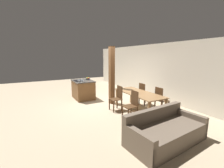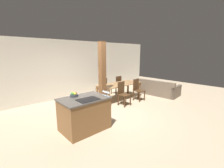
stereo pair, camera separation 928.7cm
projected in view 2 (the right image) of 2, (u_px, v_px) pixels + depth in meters
The scene contains 15 objects.
ground_plane at pixel (103, 113), 5.36m from camera, with size 16.00×16.00×0.00m, color tan.
wall_back at pixel (66, 69), 7.06m from camera, with size 11.20×0.08×2.70m.
kitchen_island at pixel (84, 114), 4.15m from camera, with size 1.27×0.91×0.93m.
fruit_bowl at pixel (74, 94), 4.19m from camera, with size 0.22×0.22×0.12m.
wine_glass_near at pixel (109, 93), 4.13m from camera, with size 0.06×0.06×0.15m.
wine_glass_middle at pixel (107, 92), 4.18m from camera, with size 0.06×0.06×0.15m.
wine_glass_far at pixel (105, 92), 4.24m from camera, with size 0.06×0.06×0.15m.
wine_glass_end at pixel (103, 91), 4.29m from camera, with size 0.06×0.06×0.15m.
dining_table at pixel (120, 85), 6.89m from camera, with size 2.15×0.89×0.73m.
dining_chair_near_left at pixel (123, 93), 6.11m from camera, with size 0.40×0.40×0.96m.
dining_chair_near_right at pixel (138, 89), 6.75m from camera, with size 0.40×0.40×0.96m.
dining_chair_far_left at pixel (102, 88), 7.08m from camera, with size 0.40×0.40×0.96m.
dining_chair_far_right at pixel (117, 85), 7.72m from camera, with size 0.40×0.40×0.96m.
couch at pixel (157, 89), 7.75m from camera, with size 1.12×2.10×0.77m.
timber_post at pixel (102, 76), 5.54m from camera, with size 0.21×0.21×2.52m.
Camera 2 is at (-3.18, -3.92, 2.11)m, focal length 24.00 mm.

